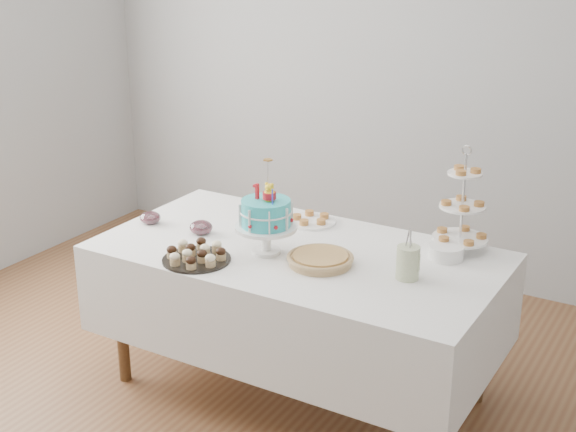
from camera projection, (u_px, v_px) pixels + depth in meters
The scene contains 12 objects.
floor at pixel (266, 419), 3.85m from camera, with size 5.00×5.00×0.00m, color brown.
walls at pixel (263, 147), 3.38m from camera, with size 5.04×4.04×2.70m.
table at pixel (298, 293), 3.90m from camera, with size 1.92×1.02×0.77m.
birthday_cake at pixel (266, 229), 3.75m from camera, with size 0.29×0.29×0.45m.
cupcake_tray at pixel (196, 254), 3.69m from camera, with size 0.32×0.32×0.07m.
pie at pixel (320, 259), 3.65m from camera, with size 0.31×0.31×0.05m.
tiered_stand at pixel (462, 207), 3.76m from camera, with size 0.27×0.27×0.52m.
plate_stack at pixel (446, 252), 3.72m from camera, with size 0.17×0.17×0.06m.
pastry_plate at pixel (311, 220), 4.17m from camera, with size 0.26×0.26×0.04m.
jam_bowl_a at pixel (201, 228), 4.02m from camera, with size 0.12×0.12×0.07m.
jam_bowl_b at pixel (150, 218), 4.15m from camera, with size 0.11×0.11×0.06m.
utensil_pitcher at pixel (408, 261), 3.49m from camera, with size 0.11×0.10×0.23m.
Camera 1 is at (1.75, -2.77, 2.24)m, focal length 50.00 mm.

